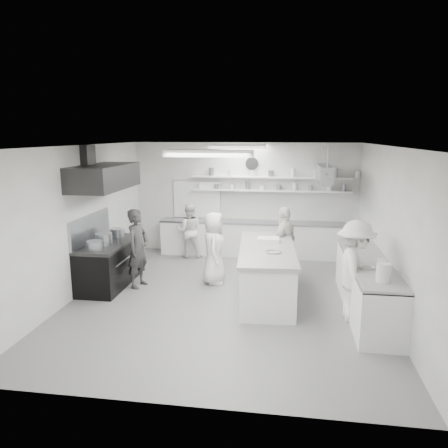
# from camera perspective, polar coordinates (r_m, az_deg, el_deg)

# --- Properties ---
(floor) EXTENTS (6.00, 7.00, 0.02)m
(floor) POSITION_cam_1_polar(r_m,az_deg,el_deg) (8.70, 0.25, -9.92)
(floor) COLOR gray
(floor) RESTS_ON ground
(ceiling) EXTENTS (6.00, 7.00, 0.02)m
(ceiling) POSITION_cam_1_polar(r_m,az_deg,el_deg) (8.08, 0.27, 10.39)
(ceiling) COLOR silver
(ceiling) RESTS_ON wall_back
(wall_back) EXTENTS (6.00, 0.04, 3.00)m
(wall_back) POSITION_cam_1_polar(r_m,az_deg,el_deg) (11.68, 2.70, 3.38)
(wall_back) COLOR silver
(wall_back) RESTS_ON floor
(wall_front) EXTENTS (6.00, 0.04, 3.00)m
(wall_front) POSITION_cam_1_polar(r_m,az_deg,el_deg) (4.95, -5.56, -8.49)
(wall_front) COLOR silver
(wall_front) RESTS_ON floor
(wall_left) EXTENTS (0.04, 7.00, 3.00)m
(wall_left) POSITION_cam_1_polar(r_m,az_deg,el_deg) (9.17, -18.64, 0.43)
(wall_left) COLOR silver
(wall_left) RESTS_ON floor
(wall_right) EXTENTS (0.04, 7.00, 3.00)m
(wall_right) POSITION_cam_1_polar(r_m,az_deg,el_deg) (8.39, 21.00, -0.75)
(wall_right) COLOR silver
(wall_right) RESTS_ON floor
(stove) EXTENTS (0.80, 1.80, 0.90)m
(stove) POSITION_cam_1_polar(r_m,az_deg,el_deg) (9.60, -15.01, -5.31)
(stove) COLOR black
(stove) RESTS_ON floor
(exhaust_hood) EXTENTS (0.85, 2.00, 0.50)m
(exhaust_hood) POSITION_cam_1_polar(r_m,az_deg,el_deg) (9.23, -15.64, 6.03)
(exhaust_hood) COLOR #292929
(exhaust_hood) RESTS_ON wall_left
(back_counter) EXTENTS (5.00, 0.60, 0.92)m
(back_counter) POSITION_cam_1_polar(r_m,az_deg,el_deg) (11.56, 3.98, -1.98)
(back_counter) COLOR white
(back_counter) RESTS_ON floor
(shelf_lower) EXTENTS (4.20, 0.26, 0.04)m
(shelf_lower) POSITION_cam_1_polar(r_m,az_deg,el_deg) (11.47, 6.14, 4.43)
(shelf_lower) COLOR white
(shelf_lower) RESTS_ON wall_back
(shelf_upper) EXTENTS (4.20, 0.26, 0.04)m
(shelf_upper) POSITION_cam_1_polar(r_m,az_deg,el_deg) (11.43, 6.18, 6.17)
(shelf_upper) COLOR white
(shelf_upper) RESTS_ON wall_back
(pass_through_window) EXTENTS (1.30, 0.04, 1.00)m
(pass_through_window) POSITION_cam_1_polar(r_m,az_deg,el_deg) (11.87, -3.58, 3.26)
(pass_through_window) COLOR black
(pass_through_window) RESTS_ON wall_back
(wall_clock) EXTENTS (0.32, 0.05, 0.32)m
(wall_clock) POSITION_cam_1_polar(r_m,az_deg,el_deg) (11.52, 3.73, 8.01)
(wall_clock) COLOR white
(wall_clock) RESTS_ON wall_back
(right_counter) EXTENTS (0.74, 3.30, 0.94)m
(right_counter) POSITION_cam_1_polar(r_m,az_deg,el_deg) (8.40, 18.42, -7.86)
(right_counter) COLOR white
(right_counter) RESTS_ON floor
(pot_rack) EXTENTS (0.30, 1.60, 0.40)m
(pot_rack) POSITION_cam_1_polar(r_m,az_deg,el_deg) (10.47, 13.15, 6.52)
(pot_rack) COLOR #9398A0
(pot_rack) RESTS_ON ceiling
(light_fixture_front) EXTENTS (1.30, 0.25, 0.10)m
(light_fixture_front) POSITION_cam_1_polar(r_m,az_deg,el_deg) (6.31, -2.08, 9.34)
(light_fixture_front) COLOR white
(light_fixture_front) RESTS_ON ceiling
(light_fixture_rear) EXTENTS (1.30, 0.25, 0.10)m
(light_fixture_rear) POSITION_cam_1_polar(r_m,az_deg,el_deg) (9.87, 1.78, 10.24)
(light_fixture_rear) COLOR white
(light_fixture_rear) RESTS_ON ceiling
(prep_island) EXTENTS (1.17, 2.71, 0.98)m
(prep_island) POSITION_cam_1_polar(r_m,az_deg,el_deg) (8.69, 5.66, -6.51)
(prep_island) COLOR white
(prep_island) RESTS_ON floor
(stove_pot) EXTENTS (0.35, 0.35, 0.29)m
(stove_pot) POSITION_cam_1_polar(r_m,az_deg,el_deg) (9.28, -15.64, -2.06)
(stove_pot) COLOR #9398A0
(stove_pot) RESTS_ON stove
(cook_stove) EXTENTS (0.53, 0.69, 1.69)m
(cook_stove) POSITION_cam_1_polar(r_m,az_deg,el_deg) (9.29, -11.34, -3.19)
(cook_stove) COLOR #2E2E2E
(cook_stove) RESTS_ON floor
(cook_back) EXTENTS (0.79, 0.66, 1.44)m
(cook_back) POSITION_cam_1_polar(r_m,az_deg,el_deg) (11.36, -4.66, -0.88)
(cook_back) COLOR white
(cook_back) RESTS_ON floor
(cook_island_left) EXTENTS (0.58, 0.82, 1.58)m
(cook_island_left) POSITION_cam_1_polar(r_m,az_deg,el_deg) (9.35, -1.35, -3.21)
(cook_island_left) COLOR white
(cook_island_left) RESTS_ON floor
(cook_island_right) EXTENTS (0.77, 1.04, 1.64)m
(cook_island_right) POSITION_cam_1_polar(r_m,az_deg,el_deg) (9.73, 8.01, -2.50)
(cook_island_right) COLOR white
(cook_island_right) RESTS_ON floor
(cook_right) EXTENTS (0.71, 1.18, 1.79)m
(cook_right) POSITION_cam_1_polar(r_m,az_deg,el_deg) (7.80, 16.97, -5.99)
(cook_right) COLOR white
(cook_right) RESTS_ON floor
(bowl_island_a) EXTENTS (0.33, 0.33, 0.07)m
(bowl_island_a) POSITION_cam_1_polar(r_m,az_deg,el_deg) (8.18, 6.60, -3.87)
(bowl_island_a) COLOR #9398A0
(bowl_island_a) RESTS_ON prep_island
(bowl_island_b) EXTENTS (0.24, 0.24, 0.06)m
(bowl_island_b) POSITION_cam_1_polar(r_m,az_deg,el_deg) (8.82, 4.57, -2.70)
(bowl_island_b) COLOR white
(bowl_island_b) RESTS_ON prep_island
(bowl_right) EXTENTS (0.27, 0.27, 0.06)m
(bowl_right) POSITION_cam_1_polar(r_m,az_deg,el_deg) (7.77, 18.46, -5.58)
(bowl_right) COLOR white
(bowl_right) RESTS_ON right_counter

